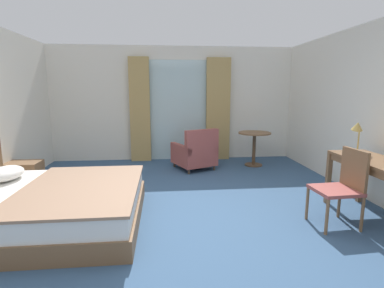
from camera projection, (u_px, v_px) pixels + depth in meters
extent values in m
cube|color=#38567A|center=(185.00, 227.00, 3.58)|extent=(6.12, 7.56, 0.10)
cube|color=white|center=(174.00, 104.00, 6.78)|extent=(5.72, 0.12, 2.57)
cube|color=silver|center=(179.00, 111.00, 6.75)|extent=(1.33, 0.02, 2.26)
cube|color=tan|center=(140.00, 110.00, 6.56)|extent=(0.45, 0.10, 2.31)
cube|color=tan|center=(218.00, 110.00, 6.73)|extent=(0.54, 0.10, 2.31)
cube|color=brown|center=(54.00, 216.00, 3.53)|extent=(2.04, 1.88, 0.22)
cube|color=white|center=(53.00, 198.00, 3.49)|extent=(1.98, 1.82, 0.22)
cube|color=#99755B|center=(81.00, 187.00, 3.50)|extent=(1.35, 1.86, 0.03)
ellipsoid|color=white|center=(6.00, 173.00, 3.82)|extent=(0.40, 0.57, 0.17)
cube|color=brown|center=(24.00, 176.00, 4.73)|extent=(0.52, 0.39, 0.46)
cube|color=brown|center=(18.00, 174.00, 4.52)|extent=(0.44, 0.01, 0.11)
cube|color=brown|center=(379.00, 162.00, 3.52)|extent=(0.56, 1.30, 0.04)
cube|color=brown|center=(379.00, 167.00, 3.53)|extent=(0.51, 1.23, 0.08)
cube|color=brown|center=(361.00, 177.00, 4.21)|extent=(0.06, 0.06, 0.73)
cube|color=brown|center=(328.00, 178.00, 4.17)|extent=(0.06, 0.06, 0.73)
cube|color=#9E4C47|center=(335.00, 190.00, 3.45)|extent=(0.50, 0.48, 0.04)
cube|color=brown|center=(354.00, 169.00, 3.44)|extent=(0.06, 0.43, 0.46)
cylinder|color=brown|center=(307.00, 203.00, 3.65)|extent=(0.04, 0.04, 0.42)
cylinder|color=brown|center=(327.00, 217.00, 3.26)|extent=(0.04, 0.04, 0.42)
cylinder|color=brown|center=(339.00, 201.00, 3.72)|extent=(0.04, 0.04, 0.42)
cylinder|color=brown|center=(362.00, 214.00, 3.33)|extent=(0.04, 0.04, 0.42)
cylinder|color=tan|center=(357.00, 153.00, 3.88)|extent=(0.15, 0.15, 0.02)
cylinder|color=tan|center=(358.00, 141.00, 3.85)|extent=(0.02, 0.02, 0.31)
cone|color=tan|center=(358.00, 126.00, 3.90)|extent=(0.15, 0.16, 0.15)
cube|color=#9E4C47|center=(194.00, 157.00, 6.04)|extent=(0.95, 0.97, 0.26)
cube|color=#9E4C47|center=(202.00, 142.00, 5.70)|extent=(0.69, 0.39, 0.48)
cube|color=#9E4C47|center=(206.00, 146.00, 6.15)|extent=(0.39, 0.73, 0.16)
cube|color=#9E4C47|center=(181.00, 149.00, 5.86)|extent=(0.39, 0.73, 0.16)
cylinder|color=#4C3D2D|center=(198.00, 161.00, 6.49)|extent=(0.04, 0.04, 0.10)
cylinder|color=#4C3D2D|center=(174.00, 164.00, 6.21)|extent=(0.04, 0.04, 0.10)
cylinder|color=#4C3D2D|center=(214.00, 168.00, 5.94)|extent=(0.04, 0.04, 0.10)
cylinder|color=#4C3D2D|center=(189.00, 172.00, 5.66)|extent=(0.04, 0.04, 0.10)
cylinder|color=brown|center=(255.00, 133.00, 6.21)|extent=(0.68, 0.68, 0.03)
cylinder|color=brown|center=(254.00, 150.00, 6.28)|extent=(0.07, 0.07, 0.69)
cylinder|color=brown|center=(253.00, 165.00, 6.34)|extent=(0.37, 0.37, 0.02)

